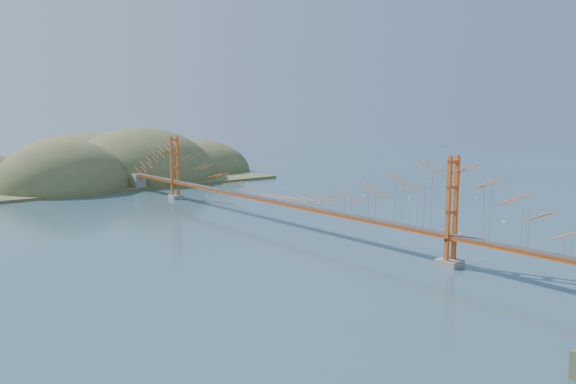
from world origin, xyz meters
TOP-DOWN VIEW (x-y plane):
  - ground at (0.00, 0.00)m, footprint 320.00×320.00m
  - bridge at (0.00, 0.18)m, footprint 2.20×94.40m
  - far_headlands at (2.21, 68.52)m, footprint 84.00×58.00m
  - sailboat_3 at (6.00, 28.62)m, footprint 0.61×0.61m
  - sailboat_12 at (12.34, 28.17)m, footprint 0.56×0.56m
  - sailboat_16 at (16.50, 8.22)m, footprint 0.66×0.66m
  - sailboat_17 at (44.94, 11.48)m, footprint 0.52×0.51m
  - sailboat_6 at (20.16, -9.77)m, footprint 0.48×0.51m
  - sailboat_9 at (44.76, 23.79)m, footprint 0.61×0.61m
  - sailboat_0 at (26.75, -20.89)m, footprint 0.57×0.61m
  - sailboat_15 at (25.62, 28.64)m, footprint 0.52×0.63m
  - sailboat_14 at (29.71, 9.87)m, footprint 0.49×0.59m
  - sailboat_10 at (14.20, -21.89)m, footprint 0.63×0.63m
  - sailboat_5 at (49.74, 3.89)m, footprint 0.58×0.63m
  - sailboat_1 at (31.89, -4.56)m, footprint 0.56×0.56m
  - sailboat_11 at (55.49, 14.67)m, footprint 0.55×0.54m
  - sailboat_8 at (36.18, 32.79)m, footprint 0.66×0.66m
  - sailboat_4 at (34.38, 2.70)m, footprint 0.51×0.56m
  - sailboat_13 at (43.67, -5.51)m, footprint 0.64×0.64m
  - sailboat_7 at (22.86, 39.40)m, footprint 0.54×0.46m

SIDE VIEW (x-z plane):
  - ground at x=0.00m, z-range 0.00..0.00m
  - far_headlands at x=2.21m, z-range -12.50..12.50m
  - sailboat_6 at x=20.16m, z-range -0.15..0.42m
  - sailboat_17 at x=44.94m, z-range -0.15..0.43m
  - sailboat_7 at x=22.86m, z-range -0.17..0.45m
  - sailboat_11 at x=55.49m, z-range -0.17..0.45m
  - sailboat_12 at x=12.34m, z-range -0.17..0.45m
  - sailboat_1 at x=31.89m, z-range -0.17..0.46m
  - sailboat_4 at x=34.38m, z-range -0.17..0.46m
  - sailboat_9 at x=44.76m, z-range -0.18..0.47m
  - sailboat_13 at x=43.67m, z-range -0.19..0.49m
  - sailboat_3 at x=6.00m, z-range -0.19..0.49m
  - sailboat_10 at x=14.20m, z-range -0.19..0.49m
  - sailboat_0 at x=26.75m, z-range -0.19..0.49m
  - sailboat_14 at x=29.71m, z-range -0.19..0.50m
  - sailboat_8 at x=36.18m, z-range -0.19..0.50m
  - sailboat_16 at x=16.50m, z-range -0.19..0.50m
  - sailboat_5 at x=49.74m, z-range -0.20..0.51m
  - sailboat_15 at x=25.62m, z-range -0.21..0.52m
  - bridge at x=0.00m, z-range 1.01..13.01m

